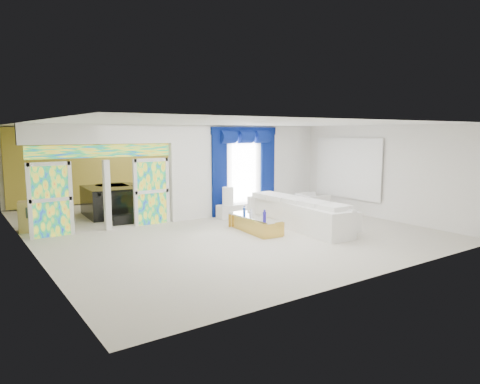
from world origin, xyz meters
TOP-DOWN VIEW (x-y plane):
  - floor at (0.00, 0.00)m, footprint 12.00×12.00m
  - dividing_wall at (2.15, 1.00)m, footprint 5.70×0.18m
  - dividing_header at (-2.85, 1.00)m, footprint 4.30×0.18m
  - stained_panel_left at (-4.28, 1.00)m, footprint 0.95×0.04m
  - stained_panel_right at (-1.42, 1.00)m, footprint 0.95×0.04m
  - stained_transom at (-2.85, 1.00)m, footprint 4.00×0.05m
  - window_pane at (1.90, 0.90)m, footprint 1.00×0.02m
  - blue_drape_left at (0.90, 0.87)m, footprint 0.55×0.10m
  - blue_drape_right at (2.90, 0.87)m, footprint 0.55×0.10m
  - blue_pelmet at (1.90, 0.87)m, footprint 2.60×0.12m
  - wall_mirror at (4.94, -1.00)m, footprint 0.04×2.70m
  - gold_curtains at (0.00, 5.90)m, footprint 9.70×0.12m
  - white_sofa at (1.91, -1.87)m, footprint 1.23×3.99m
  - coffee_table at (0.56, -1.57)m, footprint 0.81×1.92m
  - console_table at (1.29, 0.49)m, footprint 1.29×0.41m
  - table_lamp at (0.99, 0.49)m, footprint 0.36×0.36m
  - armchair at (4.03, -0.25)m, footprint 0.97×1.07m
  - grand_piano at (-2.07, 3.10)m, footprint 1.57×1.99m
  - piano_bench at (-2.07, 1.50)m, footprint 0.87×0.38m
  - tv_console at (-4.64, 2.05)m, footprint 0.68×0.64m
  - chandelier at (-2.30, 3.40)m, footprint 0.60×0.60m
  - decanters at (0.58, -1.59)m, footprint 0.22×1.16m

SIDE VIEW (x-z plane):
  - floor at x=0.00m, z-range 0.00..0.00m
  - piano_bench at x=-2.07m, z-range 0.00..0.28m
  - coffee_table at x=0.56m, z-range 0.00..0.42m
  - console_table at x=1.29m, z-range 0.00..0.43m
  - armchair at x=4.03m, z-range 0.00..0.63m
  - white_sofa at x=1.91m, z-range 0.00..0.75m
  - tv_console at x=-4.64m, z-range 0.00..0.85m
  - grand_piano at x=-2.07m, z-range 0.00..0.97m
  - decanters at x=0.58m, z-range 0.39..0.61m
  - table_lamp at x=0.99m, z-range 0.43..1.01m
  - stained_panel_left at x=-4.28m, z-range 0.00..2.00m
  - stained_panel_right at x=-1.42m, z-range 0.00..2.00m
  - blue_drape_left at x=0.90m, z-range 0.00..2.80m
  - blue_drape_right at x=2.90m, z-range 0.00..2.80m
  - window_pane at x=1.90m, z-range 0.30..2.60m
  - dividing_wall at x=2.15m, z-range 0.00..3.00m
  - gold_curtains at x=0.00m, z-range 0.05..2.95m
  - wall_mirror at x=4.94m, z-range 0.60..2.50m
  - stained_transom at x=-2.85m, z-range 2.08..2.42m
  - chandelier at x=-2.30m, z-range 2.35..2.95m
  - dividing_header at x=-2.85m, z-range 2.45..3.00m
  - blue_pelmet at x=1.90m, z-range 2.69..2.94m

